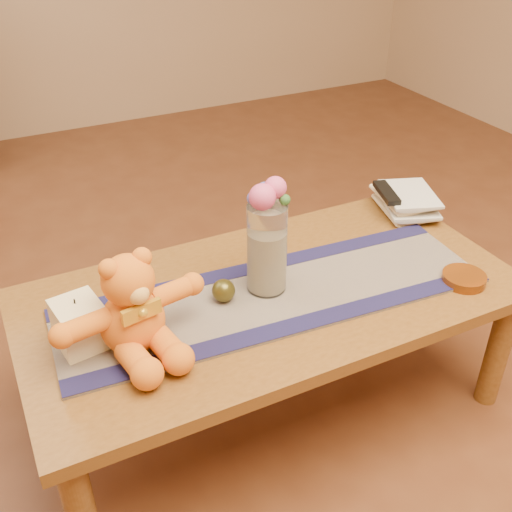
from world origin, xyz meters
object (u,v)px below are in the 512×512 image
teddy_bear (130,303)px  amber_dish (464,279)px  tv_remote (387,193)px  glass_vase (267,248)px  bronze_ball (224,291)px  pillar_candle (79,325)px  book_bottom (383,211)px

teddy_bear → amber_dish: teddy_bear is taller
tv_remote → glass_vase: bearing=-142.2°
bronze_ball → tv_remote: size_ratio=0.40×
pillar_candle → tv_remote: pillar_candle is taller
book_bottom → tv_remote: bearing=-93.0°
book_bottom → amber_dish: (-0.04, -0.44, 0.00)m
teddy_bear → book_bottom: bearing=6.9°
pillar_candle → bronze_ball: size_ratio=2.02×
bronze_ball → teddy_bear: bearing=-165.9°
pillar_candle → book_bottom: pillar_candle is taller
glass_vase → pillar_candle: bearing=-178.3°
glass_vase → book_bottom: 0.62m
teddy_bear → pillar_candle: size_ratio=2.86×
book_bottom → bronze_ball: bearing=-148.1°
pillar_candle → bronze_ball: (0.39, 0.01, -0.03)m
bronze_ball → book_bottom: size_ratio=0.29×
teddy_bear → glass_vase: bearing=-0.1°
pillar_candle → tv_remote: (1.09, 0.23, 0.01)m
bronze_ball → glass_vase: bearing=0.5°
amber_dish → teddy_bear: bearing=170.7°
book_bottom → amber_dish: bearing=-81.4°
glass_vase → book_bottom: bearing=21.3°
glass_vase → amber_dish: bearing=-22.9°
pillar_candle → book_bottom: 1.12m
book_bottom → tv_remote: tv_remote is taller
tv_remote → pillar_candle: bearing=-150.9°
pillar_candle → tv_remote: size_ratio=0.81×
teddy_bear → bronze_ball: (0.27, 0.07, -0.09)m
glass_vase → amber_dish: glass_vase is taller
pillar_candle → glass_vase: (0.52, 0.02, 0.07)m
glass_vase → bronze_ball: (-0.13, -0.00, -0.10)m
tv_remote → amber_dish: 0.44m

